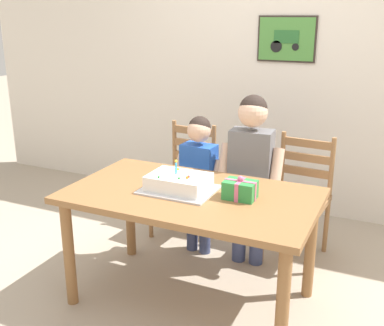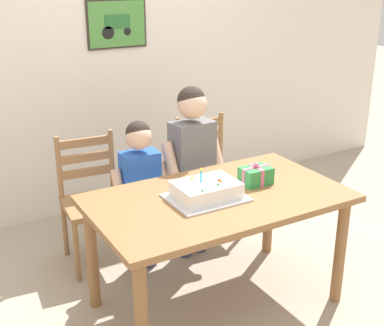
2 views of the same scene
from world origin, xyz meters
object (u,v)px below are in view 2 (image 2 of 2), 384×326
object	(u,v)px
gift_box_red_large	(256,175)
dining_table	(218,210)
birthday_cake	(206,191)
chair_left	(93,200)
child_older	(192,156)
chair_right	(208,175)
child_younger	(140,182)

from	to	relation	value
gift_box_red_large	dining_table	bearing A→B (deg)	-172.94
birthday_cake	chair_left	size ratio (longest dim) A/B	0.48
dining_table	chair_left	xyz separation A→B (m)	(-0.47, 0.89, -0.18)
dining_table	birthday_cake	distance (m)	0.17
child_older	chair_right	bearing A→B (deg)	42.30
dining_table	child_older	xyz separation A→B (m)	(0.18, 0.61, 0.12)
child_older	child_younger	bearing A→B (deg)	179.94
birthday_cake	child_younger	world-z (taller)	child_younger
dining_table	child_younger	xyz separation A→B (m)	(-0.22, 0.61, 0.01)
birthday_cake	child_older	size ratio (longest dim) A/B	0.35
birthday_cake	child_younger	distance (m)	0.65
dining_table	chair_left	size ratio (longest dim) A/B	1.65
birthday_cake	chair_left	world-z (taller)	birthday_cake
gift_box_red_large	child_older	distance (m)	0.59
dining_table	child_younger	distance (m)	0.65
dining_table	gift_box_red_large	xyz separation A→B (m)	(0.30, 0.04, 0.15)
gift_box_red_large	chair_left	xyz separation A→B (m)	(-0.77, 0.85, -0.33)
chair_left	child_younger	xyz separation A→B (m)	(0.25, -0.27, 0.19)
dining_table	birthday_cake	size ratio (longest dim) A/B	3.44
child_younger	child_older	bearing A→B (deg)	-0.06
gift_box_red_large	chair_right	world-z (taller)	chair_right
dining_table	child_older	distance (m)	0.65
chair_left	child_younger	bearing A→B (deg)	-47.79
child_younger	dining_table	bearing A→B (deg)	-70.04
child_older	dining_table	bearing A→B (deg)	-106.15
gift_box_red_large	chair_left	size ratio (longest dim) A/B	0.21
child_younger	chair_left	bearing A→B (deg)	132.21
dining_table	gift_box_red_large	size ratio (longest dim) A/B	7.90
birthday_cake	child_older	xyz separation A→B (m)	(0.26, 0.62, -0.03)
gift_box_red_large	chair_right	bearing A→B (deg)	78.16
child_older	birthday_cake	bearing A→B (deg)	-113.06
chair_right	child_younger	xyz separation A→B (m)	(-0.70, -0.27, 0.19)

